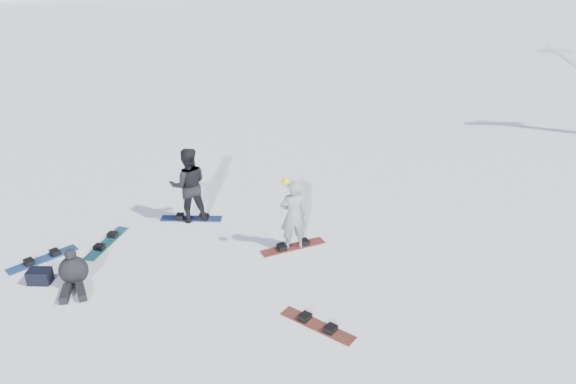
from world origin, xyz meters
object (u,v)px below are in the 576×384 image
object	(u,v)px
snowboard_loose_c	(43,259)
snowboard_loose_b	(318,326)
snowboarder_woman	(293,215)
seated_rider	(73,272)
gear_bag	(40,276)
snowboarder_man	(189,185)
snowboard_loose_a	(107,243)

from	to	relation	value
snowboard_loose_c	snowboard_loose_b	world-z (taller)	same
snowboarder_woman	seated_rider	size ratio (longest dim) A/B	1.85
snowboard_loose_b	snowboarder_woman	bearing A→B (deg)	135.44
gear_bag	snowboard_loose_c	distance (m)	0.89
snowboarder_woman	snowboarder_man	distance (m)	2.83
snowboard_loose_a	seated_rider	bearing A→B (deg)	-170.49
snowboarder_man	snowboard_loose_c	xyz separation A→B (m)	(-3.31, -1.10, -0.92)
seated_rider	gear_bag	world-z (taller)	seated_rider
gear_bag	snowboard_loose_a	distance (m)	1.77
snowboard_loose_c	snowboard_loose_b	bearing A→B (deg)	-63.89
gear_bag	snowboard_loose_a	world-z (taller)	gear_bag
snowboarder_woman	seated_rider	bearing A→B (deg)	4.92
snowboarder_man	snowboard_loose_b	distance (m)	5.08
seated_rider	gear_bag	size ratio (longest dim) A/B	2.17
gear_bag	snowboard_loose_c	xyz separation A→B (m)	(-0.09, 0.88, -0.14)
snowboarder_man	snowboard_loose_c	distance (m)	3.60
seated_rider	snowboard_loose_a	distance (m)	1.63
snowboarder_woman	snowboard_loose_a	world-z (taller)	snowboarder_woman
snowboard_loose_b	gear_bag	bearing A→B (deg)	-157.28
snowboard_loose_c	snowboarder_woman	bearing A→B (deg)	-38.00
gear_bag	snowboard_loose_a	bearing A→B (deg)	45.78
snowboarder_woman	seated_rider	xyz separation A→B (m)	(-4.63, -0.35, -0.53)
gear_bag	snowboard_loose_b	distance (m)	5.76
snowboarder_woman	snowboard_loose_b	size ratio (longest dim) A/B	1.21
snowboard_loose_b	snowboard_loose_a	world-z (taller)	same
snowboarder_woman	snowboard_loose_a	xyz separation A→B (m)	(-4.11, 1.16, -0.83)
snowboarder_woman	snowboard_loose_b	distance (m)	2.87
snowboarder_woman	snowboarder_man	size ratio (longest dim) A/B	0.96
snowboarder_man	gear_bag	world-z (taller)	snowboarder_man
snowboarder_man	seated_rider	distance (m)	3.42
snowboard_loose_c	snowboard_loose_a	xyz separation A→B (m)	(1.32, 0.38, 0.00)
seated_rider	snowboard_loose_a	xyz separation A→B (m)	(0.53, 1.51, -0.30)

